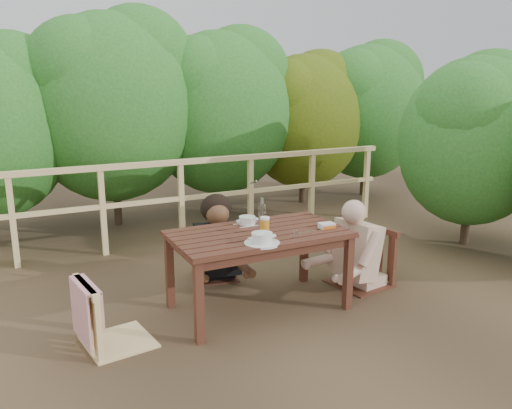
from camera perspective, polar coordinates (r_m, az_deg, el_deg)
name	(u,v)px	position (r m, az deg, el deg)	size (l,w,h in m)	color
ground	(259,308)	(4.54, 0.29, -11.25)	(60.00, 60.00, 0.00)	brown
table	(259,271)	(4.41, 0.29, -7.32)	(1.44, 0.81, 0.67)	#422116
chair_left	(115,281)	(3.92, -15.26, -8.12)	(0.49, 0.49, 0.98)	#E8C984
chair_far	(215,237)	(5.06, -4.57, -3.56)	(0.42, 0.42, 0.84)	#422116
chair_right	(362,233)	(4.95, 11.53, -3.07)	(0.51, 0.51, 1.02)	#422116
woman	(213,212)	(5.01, -4.71, -0.81)	(0.54, 0.66, 1.33)	black
diner_right	(365,214)	(4.92, 11.90, -0.99)	(0.56, 0.69, 1.38)	#D1AC8F
railing	(181,202)	(6.13, -8.19, 0.25)	(5.60, 0.10, 1.01)	#E8C984
hedge_row	(178,80)	(7.23, -8.61, 13.41)	(6.60, 1.60, 3.80)	#2A6522
soup_near	(262,239)	(4.00, 0.66, -3.76)	(0.28, 0.28, 0.09)	white
soup_far	(247,221)	(4.51, -0.97, -1.82)	(0.24, 0.24, 0.08)	white
bread_roll	(266,237)	(4.07, 1.07, -3.56)	(0.14, 0.10, 0.08)	#AE803B
beer_glass	(265,226)	(4.24, 0.97, -2.36)	(0.08, 0.08, 0.15)	gold
bottle	(262,213)	(4.41, 0.66, -0.95)	(0.06, 0.06, 0.26)	silver
tumbler	(295,234)	(4.14, 4.34, -3.30)	(0.07, 0.07, 0.08)	white
butter_tub	(327,226)	(4.43, 7.76, -2.39)	(0.13, 0.09, 0.06)	white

